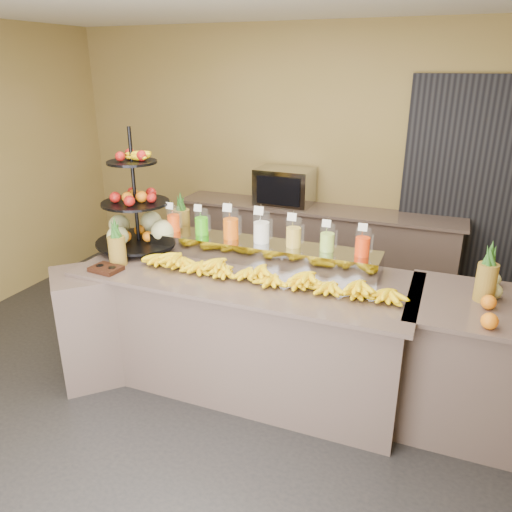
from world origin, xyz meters
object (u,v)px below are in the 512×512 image
Objects in this scene: fruit_stand at (142,219)px; condiment_caddy at (106,269)px; right_fruit_pile at (512,303)px; banana_heap at (263,271)px; oven_warmer at (285,187)px; pitcher_tray at (261,251)px.

fruit_stand reaches higher than condiment_caddy.
fruit_stand is 2.07× the size of right_fruit_pile.
banana_heap is 3.32× the size of oven_warmer.
fruit_stand is 1.66× the size of oven_warmer.
fruit_stand reaches higher than oven_warmer.
banana_heap is at bearing -177.54° from right_fruit_pile.
fruit_stand is at bearing -108.57° from oven_warmer.
right_fruit_pile is at bearing -9.23° from pitcher_tray.
banana_heap reaches higher than pitcher_tray.
fruit_stand is 0.58m from condiment_caddy.
fruit_stand is (-1.02, -0.10, 0.17)m from pitcher_tray.
right_fruit_pile is (2.76, 0.35, 0.06)m from condiment_caddy.
condiment_caddy is (0.02, -0.53, -0.23)m from fruit_stand.
oven_warmer is (0.64, 1.77, -0.05)m from fruit_stand.
fruit_stand is at bearing 176.22° from right_fruit_pile.
banana_heap is 1.18m from condiment_caddy.
oven_warmer is (0.62, 2.31, 0.18)m from condiment_caddy.
banana_heap is at bearing 13.73° from condiment_caddy.
fruit_stand is (-1.17, 0.25, 0.18)m from banana_heap.
banana_heap is 9.01× the size of condiment_caddy.
fruit_stand is 1.89m from oven_warmer.
condiment_caddy is at bearing -103.80° from oven_warmer.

